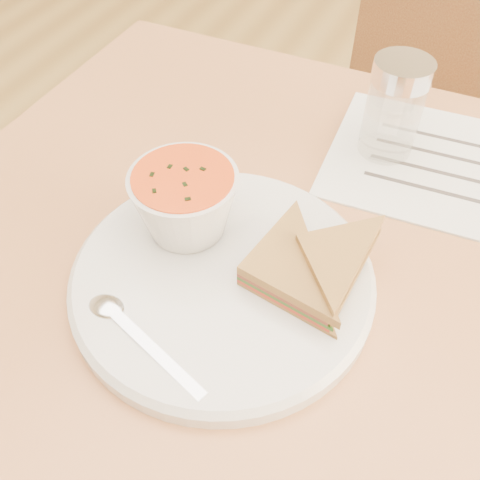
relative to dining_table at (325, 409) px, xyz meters
The scene contains 9 objects.
dining_table is the anchor object (origin of this frame).
chair_far 0.47m from the dining_table, 99.57° to the left, with size 0.36×0.36×0.82m, color brown, non-canonical shape.
plate 0.41m from the dining_table, 142.02° to the right, with size 0.30×0.30×0.02m, color silver, non-canonical shape.
soup_bowl 0.47m from the dining_table, 161.86° to the right, with size 0.11×0.11×0.07m, color silver, non-canonical shape.
sandwich_half_a 0.43m from the dining_table, 133.96° to the right, with size 0.11×0.11×0.03m, color olive, non-canonical shape.
sandwich_half_b 0.42m from the dining_table, 141.70° to the right, with size 0.09×0.09×0.03m, color olive, non-canonical shape.
spoon 0.47m from the dining_table, 127.54° to the right, with size 0.18×0.04×0.01m, color silver, non-canonical shape.
paper_menu 0.42m from the dining_table, 71.14° to the left, with size 0.31×0.23×0.00m, color silver, non-canonical shape.
condiment_shaker 0.47m from the dining_table, 99.69° to the left, with size 0.07×0.07×0.12m, color silver, non-canonical shape.
Camera 1 is at (0.03, -0.38, 1.18)m, focal length 40.00 mm.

